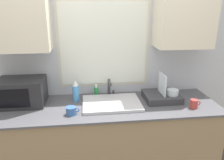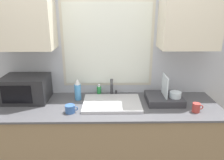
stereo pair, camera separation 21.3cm
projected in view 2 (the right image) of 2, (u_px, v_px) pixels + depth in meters
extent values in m
cube|color=#8C7251|center=(108.00, 143.00, 2.40)|extent=(2.26, 0.68, 0.89)
cube|color=#4C4C51|center=(108.00, 106.00, 2.25)|extent=(2.29, 0.71, 0.02)
cube|color=silver|center=(108.00, 59.00, 2.47)|extent=(6.00, 0.06, 2.60)
cube|color=beige|center=(107.00, 45.00, 2.39)|extent=(1.01, 0.01, 0.95)
cube|color=white|center=(107.00, 45.00, 2.39)|extent=(0.95, 0.01, 0.89)
cube|color=beige|center=(23.00, 16.00, 2.13)|extent=(0.57, 0.32, 0.64)
cube|color=beige|center=(190.00, 16.00, 2.15)|extent=(0.57, 0.32, 0.64)
cube|color=#B2B2B7|center=(112.00, 103.00, 2.25)|extent=(0.59, 0.43, 0.03)
cylinder|color=#333338|center=(112.00, 87.00, 2.45)|extent=(0.03, 0.03, 0.20)
cylinder|color=#333338|center=(112.00, 83.00, 2.36)|extent=(0.03, 0.15, 0.03)
cylinder|color=#333338|center=(116.00, 93.00, 2.48)|extent=(0.02, 0.02, 0.06)
cube|color=#232326|center=(26.00, 88.00, 2.32)|extent=(0.47, 0.34, 0.27)
cube|color=black|center=(16.00, 95.00, 2.16)|extent=(0.30, 0.01, 0.19)
cube|color=#333338|center=(164.00, 99.00, 2.31)|extent=(0.37, 0.33, 0.07)
cube|color=silver|center=(165.00, 86.00, 2.26)|extent=(0.01, 0.22, 0.22)
cylinder|color=silver|center=(175.00, 95.00, 2.24)|extent=(0.12, 0.12, 0.06)
cylinder|color=#4C99D8|center=(78.00, 92.00, 2.35)|extent=(0.07, 0.07, 0.17)
cone|color=silver|center=(77.00, 82.00, 2.31)|extent=(0.06, 0.06, 0.06)
cylinder|color=#268C3F|center=(99.00, 91.00, 2.48)|extent=(0.05, 0.05, 0.10)
cylinder|color=white|center=(99.00, 85.00, 2.46)|extent=(0.03, 0.03, 0.03)
cylinder|color=#335999|center=(70.00, 109.00, 2.07)|extent=(0.09, 0.09, 0.08)
torus|color=#335999|center=(76.00, 108.00, 2.07)|extent=(0.04, 0.01, 0.04)
cylinder|color=#A53833|center=(196.00, 108.00, 2.08)|extent=(0.07, 0.07, 0.09)
torus|color=#A53833|center=(201.00, 107.00, 2.08)|extent=(0.05, 0.01, 0.05)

